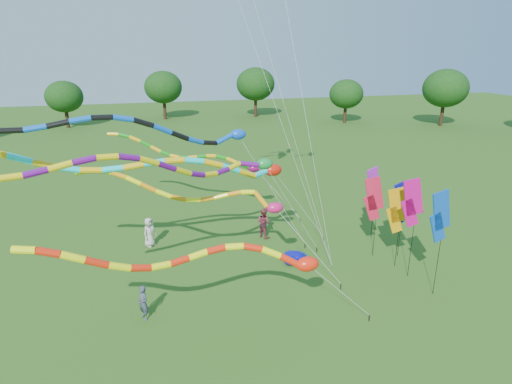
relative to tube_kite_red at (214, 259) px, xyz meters
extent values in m
plane|color=#235215|center=(4.19, 0.00, -3.61)|extent=(160.00, 160.00, 0.00)
cylinder|color=#382314|center=(43.20, 43.13, -2.28)|extent=(0.50, 0.50, 2.67)
ellipsoid|color=#123A0F|center=(43.20, 43.13, 1.22)|extent=(5.65, 5.65, 4.80)
cylinder|color=#382314|center=(29.67, 49.73, -2.31)|extent=(0.50, 0.50, 2.61)
ellipsoid|color=#123A0F|center=(29.67, 49.73, 1.11)|extent=(5.52, 5.52, 4.69)
cylinder|color=#382314|center=(15.41, 52.21, -2.15)|extent=(0.50, 0.50, 2.93)
ellipsoid|color=#123A0F|center=(15.41, 52.21, 1.68)|extent=(6.19, 6.19, 5.27)
cylinder|color=#382314|center=(1.32, 57.23, -2.14)|extent=(0.50, 0.50, 2.94)
ellipsoid|color=#123A0F|center=(1.32, 57.23, 1.70)|extent=(6.21, 6.21, 5.28)
cylinder|color=#382314|center=(-11.55, 48.83, -2.31)|extent=(0.50, 0.50, 2.61)
ellipsoid|color=#123A0F|center=(-11.55, 48.83, 1.10)|extent=(5.51, 5.51, 4.68)
cylinder|color=black|center=(6.45, -0.32, -3.46)|extent=(0.05, 0.05, 0.30)
cylinder|color=silver|center=(5.02, -0.26, -1.96)|extent=(0.02, 0.02, 3.97)
ellipsoid|color=#FF240D|center=(3.59, -0.20, -0.58)|extent=(0.92, 0.59, 0.59)
cylinder|color=red|center=(2.90, -0.07, -0.40)|extent=(0.27, 0.27, 0.81)
cylinder|color=#FCFF0D|center=(2.22, 0.14, -0.08)|extent=(0.27, 0.27, 0.77)
cylinder|color=red|center=(1.53, 0.31, 0.14)|extent=(0.27, 0.27, 0.72)
cylinder|color=#FCFF0D|center=(0.85, 0.43, 0.21)|extent=(0.27, 0.27, 0.69)
cylinder|color=red|center=(0.16, 0.49, 0.15)|extent=(0.27, 0.27, 0.70)
cylinder|color=#FCFF0D|center=(-0.53, 0.47, 0.02)|extent=(0.27, 0.27, 0.71)
cylinder|color=red|center=(-1.23, 0.40, -0.11)|extent=(0.27, 0.27, 0.71)
cylinder|color=#FCFF0D|center=(-1.93, 0.27, -0.15)|extent=(0.27, 0.27, 0.71)
cylinder|color=red|center=(-2.62, 0.12, -0.05)|extent=(0.27, 0.27, 0.74)
cylinder|color=#FCFF0D|center=(-3.32, -0.05, 0.18)|extent=(0.27, 0.27, 0.77)
cylinder|color=red|center=(-4.02, -0.19, 0.51)|extent=(0.27, 0.27, 0.79)
cylinder|color=#FCFF0D|center=(-4.72, -0.30, 0.85)|extent=(0.27, 0.27, 0.78)
cylinder|color=red|center=(-5.41, -0.34, 1.14)|extent=(0.27, 0.27, 0.73)
cylinder|color=#FCFF0D|center=(-6.10, -0.32, 1.31)|extent=(0.27, 0.27, 0.70)
cylinder|color=black|center=(6.38, 2.29, -3.46)|extent=(0.05, 0.05, 0.30)
cylinder|color=silver|center=(4.89, 2.89, -1.46)|extent=(0.02, 0.02, 4.94)
ellipsoid|color=#D5175F|center=(3.40, 3.48, 0.42)|extent=(0.79, 0.51, 0.51)
cylinder|color=orange|center=(2.87, 3.97, 0.69)|extent=(0.23, 0.23, 0.99)
cylinder|color=#FFFD0D|center=(2.38, 4.47, 0.94)|extent=(0.23, 0.23, 0.64)
cylinder|color=orange|center=(1.78, 4.69, 0.85)|extent=(0.23, 0.23, 0.66)
cylinder|color=#FFFD0D|center=(1.15, 4.86, 0.71)|extent=(0.23, 0.23, 0.67)
cylinder|color=orange|center=(0.51, 4.97, 0.59)|extent=(0.23, 0.23, 0.67)
cylinder|color=#FFFD0D|center=(-0.15, 5.05, 0.58)|extent=(0.23, 0.23, 0.67)
cylinder|color=orange|center=(-0.82, 5.11, 0.70)|extent=(0.23, 0.23, 0.70)
cylinder|color=#FFFD0D|center=(-1.48, 5.17, 0.96)|extent=(0.23, 0.23, 0.73)
cylinder|color=orange|center=(-2.14, 5.26, 1.29)|extent=(0.23, 0.23, 0.75)
cylinder|color=#FFFD0D|center=(-2.77, 5.40, 1.63)|extent=(0.23, 0.23, 0.72)
cylinder|color=orange|center=(-3.38, 5.60, 1.89)|extent=(0.23, 0.23, 0.67)
cylinder|color=#FFFD0D|center=(-3.97, 5.86, 2.01)|extent=(0.23, 0.23, 0.65)
cylinder|color=orange|center=(-4.53, 6.18, 2.00)|extent=(0.23, 0.23, 0.66)
cylinder|color=#FFFD0D|center=(-5.07, 6.56, 1.88)|extent=(0.23, 0.23, 0.68)
cylinder|color=black|center=(6.77, 6.23, -3.46)|extent=(0.05, 0.05, 0.30)
cylinder|color=silver|center=(5.01, 5.49, -0.58)|extent=(0.02, 0.02, 6.71)
ellipsoid|color=#198A33|center=(3.25, 4.75, 2.17)|extent=(0.81, 0.52, 0.52)
cylinder|color=#630B7B|center=(2.49, 4.68, 2.23)|extent=(0.23, 0.23, 0.88)
cylinder|color=yellow|center=(1.74, 4.54, 2.22)|extent=(0.23, 0.23, 0.77)
cylinder|color=#630B7B|center=(1.11, 4.11, 2.15)|extent=(0.23, 0.23, 0.77)
cylinder|color=yellow|center=(0.49, 3.65, 2.18)|extent=(0.23, 0.23, 0.78)
cylinder|color=#630B7B|center=(-0.12, 3.18, 2.36)|extent=(0.23, 0.23, 0.81)
cylinder|color=yellow|center=(-0.74, 2.73, 2.66)|extent=(0.23, 0.23, 0.84)
cylinder|color=#630B7B|center=(-1.38, 2.32, 3.02)|extent=(0.23, 0.23, 0.84)
cylinder|color=yellow|center=(-2.04, 1.96, 3.36)|extent=(0.23, 0.23, 0.81)
cylinder|color=#630B7B|center=(-2.73, 1.67, 3.62)|extent=(0.23, 0.23, 0.77)
cylinder|color=yellow|center=(-3.44, 1.43, 3.73)|extent=(0.23, 0.23, 0.75)
cylinder|color=#630B7B|center=(-4.17, 1.25, 3.71)|extent=(0.23, 0.23, 0.77)
cylinder|color=yellow|center=(-4.93, 1.12, 3.59)|extent=(0.23, 0.23, 0.78)
cylinder|color=#630B7B|center=(-5.69, 1.00, 3.45)|extent=(0.23, 0.23, 0.78)
cylinder|color=yellow|center=(-6.45, 0.89, 3.38)|extent=(0.23, 0.23, 0.77)
cylinder|color=black|center=(6.31, 6.88, -3.46)|extent=(0.05, 0.05, 0.30)
cylinder|color=silver|center=(4.26, 6.29, 0.06)|extent=(0.02, 0.02, 8.01)
ellipsoid|color=blue|center=(2.20, 5.71, 3.45)|extent=(0.78, 0.50, 0.50)
cylinder|color=blue|center=(1.48, 5.53, 3.30)|extent=(0.23, 0.23, 0.84)
cylinder|color=black|center=(0.75, 5.25, 3.22)|extent=(0.23, 0.23, 0.82)
cylinder|color=blue|center=(0.05, 4.85, 3.43)|extent=(0.23, 0.23, 0.85)
cylinder|color=black|center=(-0.65, 4.49, 3.76)|extent=(0.23, 0.23, 0.87)
cylinder|color=blue|center=(-1.38, 4.18, 4.14)|extent=(0.23, 0.23, 0.87)
cylinder|color=black|center=(-2.12, 3.92, 4.48)|extent=(0.23, 0.23, 0.84)
cylinder|color=blue|center=(-2.87, 3.74, 4.71)|extent=(0.23, 0.23, 0.80)
cylinder|color=black|center=(-3.65, 3.61, 4.80)|extent=(0.23, 0.23, 0.79)
cylinder|color=blue|center=(-4.44, 3.54, 4.75)|extent=(0.23, 0.23, 0.80)
cylinder|color=black|center=(-5.24, 3.50, 4.63)|extent=(0.23, 0.23, 0.82)
cylinder|color=blue|center=(-6.04, 3.48, 4.51)|extent=(0.23, 0.23, 0.81)
cylinder|color=black|center=(-6.84, 3.44, 4.47)|extent=(0.23, 0.23, 0.80)
cylinder|color=black|center=(7.75, 7.53, -3.46)|extent=(0.05, 0.05, 0.30)
cylinder|color=silver|center=(6.03, 7.21, -1.06)|extent=(0.02, 0.02, 5.73)
ellipsoid|color=red|center=(4.32, 6.90, 1.21)|extent=(0.99, 0.64, 0.64)
cylinder|color=#0DE1E7|center=(3.56, 6.56, 1.18)|extent=(0.29, 0.29, 0.99)
cylinder|color=#EFB60C|center=(2.72, 6.15, 1.35)|extent=(0.29, 0.29, 1.00)
cylinder|color=#0DE1E7|center=(1.84, 5.91, 1.75)|extent=(0.29, 0.29, 0.99)
cylinder|color=#EFB60C|center=(0.95, 5.74, 2.10)|extent=(0.29, 0.29, 0.95)
cylinder|color=#0DE1E7|center=(0.05, 5.64, 2.32)|extent=(0.29, 0.29, 0.92)
cylinder|color=#EFB60C|center=(-0.86, 5.60, 2.40)|extent=(0.29, 0.29, 0.92)
cylinder|color=#0DE1E7|center=(-1.78, 5.60, 2.36)|extent=(0.29, 0.29, 0.93)
cylinder|color=#EFB60C|center=(-2.70, 5.63, 2.25)|extent=(0.29, 0.29, 0.93)
cylinder|color=#0DE1E7|center=(-3.62, 5.65, 2.17)|extent=(0.29, 0.29, 0.92)
cylinder|color=#EFB60C|center=(-4.54, 5.65, 2.18)|extent=(0.29, 0.29, 0.92)
cylinder|color=#0DE1E7|center=(-5.46, 5.61, 2.32)|extent=(0.29, 0.29, 0.93)
cylinder|color=#EFB60C|center=(-6.36, 5.50, 2.60)|extent=(0.29, 0.29, 0.97)
cylinder|color=#0DE1E7|center=(-7.24, 5.33, 2.96)|extent=(0.29, 0.29, 0.99)
cylinder|color=black|center=(7.39, 10.60, -3.46)|extent=(0.05, 0.05, 0.30)
cylinder|color=silver|center=(6.00, 11.24, -1.68)|extent=(0.02, 0.02, 4.50)
ellipsoid|color=#820B53|center=(4.62, 11.88, -0.03)|extent=(0.86, 0.55, 0.55)
cylinder|color=#138F14|center=(3.87, 11.92, 0.19)|extent=(0.25, 0.25, 0.98)
cylinder|color=#FCAD0D|center=(3.14, 11.99, 0.53)|extent=(0.25, 0.25, 0.73)
cylinder|color=#138F14|center=(2.55, 12.37, 0.69)|extent=(0.25, 0.25, 0.71)
cylinder|color=#FCAD0D|center=(1.99, 12.79, 0.71)|extent=(0.25, 0.25, 0.71)
cylinder|color=#138F14|center=(1.43, 13.25, 0.62)|extent=(0.25, 0.25, 0.73)
cylinder|color=#FCAD0D|center=(0.89, 13.71, 0.48)|extent=(0.25, 0.25, 0.73)
cylinder|color=#138F14|center=(0.33, 14.17, 0.38)|extent=(0.25, 0.25, 0.71)
cylinder|color=#FCAD0D|center=(-0.23, 14.59, 0.39)|extent=(0.25, 0.25, 0.71)
cylinder|color=#138F14|center=(-0.82, 14.96, 0.54)|extent=(0.25, 0.25, 0.73)
cylinder|color=#FCAD0D|center=(-1.44, 15.27, 0.82)|extent=(0.25, 0.25, 0.77)
cylinder|color=#138F14|center=(-2.09, 15.52, 1.16)|extent=(0.25, 0.25, 0.78)
cylinder|color=#FCAD0D|center=(-2.76, 15.71, 1.50)|extent=(0.25, 0.25, 0.77)
cylinder|color=#138F14|center=(-3.46, 15.86, 1.74)|extent=(0.25, 0.25, 0.74)
cylinder|color=#FCAD0D|center=(-4.17, 15.98, 1.85)|extent=(0.25, 0.25, 0.72)
cylinder|color=black|center=(6.69, 4.00, -3.46)|extent=(0.04, 0.04, 0.30)
cylinder|color=silver|center=(3.48, 5.59, 6.12)|extent=(0.01, 0.01, 20.18)
cylinder|color=black|center=(6.69, 4.00, -3.46)|extent=(0.04, 0.04, 0.30)
cylinder|color=silver|center=(3.00, 4.24, 7.96)|extent=(0.01, 0.01, 23.72)
cylinder|color=black|center=(6.69, 4.00, -3.46)|extent=(0.04, 0.04, 0.30)
cylinder|color=silver|center=(5.93, 6.93, 4.65)|extent=(0.01, 0.01, 17.04)
cylinder|color=black|center=(10.16, 3.68, -1.59)|extent=(0.02, 0.02, 4.05)
cube|color=orange|center=(9.94, 3.72, -0.16)|extent=(1.15, 0.29, 1.93)
cube|color=orange|center=(9.86, 3.73, -0.96)|extent=(1.00, 0.26, 1.51)
cylinder|color=black|center=(10.22, 2.59, -1.19)|extent=(0.02, 0.02, 4.84)
cube|color=#D00B74|center=(10.01, 2.63, 0.63)|extent=(1.15, 0.29, 1.93)
cube|color=#D00B74|center=(9.93, 2.64, -0.17)|extent=(1.00, 0.26, 1.51)
cylinder|color=black|center=(10.40, 0.82, -1.19)|extent=(0.02, 0.02, 4.84)
cube|color=#0C47B5|center=(10.18, 0.80, 0.62)|extent=(1.16, 0.17, 1.93)
cube|color=#0C47B5|center=(10.10, 0.80, -0.18)|extent=(1.01, 0.16, 1.51)
cylinder|color=black|center=(10.92, 4.62, -1.58)|extent=(0.02, 0.02, 4.06)
cube|color=#0B0BA0|center=(10.70, 4.57, -0.16)|extent=(1.14, 0.37, 1.93)
cube|color=#0B0BA0|center=(10.63, 4.55, -0.96)|extent=(0.99, 0.33, 1.51)
cylinder|color=black|center=(10.71, 7.20, -1.53)|extent=(0.02, 0.02, 4.16)
cube|color=#BC1BCF|center=(10.50, 7.13, -0.06)|extent=(1.13, 0.43, 1.93)
cube|color=#BC1BCF|center=(10.42, 7.11, -0.86)|extent=(0.98, 0.38, 1.51)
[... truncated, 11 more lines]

